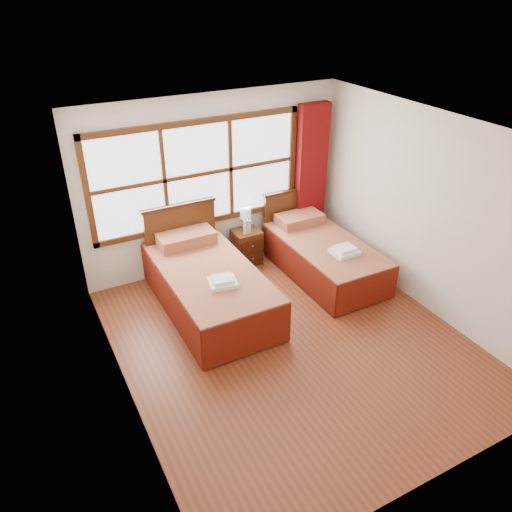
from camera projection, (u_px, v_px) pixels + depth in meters
floor at (291, 341)px, 6.19m from camera, size 4.50×4.50×0.00m
ceiling at (300, 134)px, 4.90m from camera, size 4.50×4.50×0.00m
wall_back at (214, 184)px, 7.27m from camera, size 4.00×0.00×4.00m
wall_left at (116, 297)px, 4.73m from camera, size 0.00×4.50×4.50m
wall_right at (429, 214)px, 6.35m from camera, size 0.00×4.50×4.50m
window at (198, 174)px, 7.04m from camera, size 3.16×0.06×1.56m
curtain at (311, 177)px, 7.87m from camera, size 0.50×0.16×2.30m
bed_left at (207, 284)px, 6.69m from camera, size 1.17×2.27×1.14m
bed_right at (322, 254)px, 7.46m from camera, size 1.04×2.06×1.01m
nightstand at (247, 247)px, 7.74m from camera, size 0.41×0.41×0.54m
towels_left at (223, 282)px, 6.17m from camera, size 0.39×0.35×0.10m
towels_right at (345, 251)px, 6.99m from camera, size 0.36×0.31×0.11m
lamp at (245, 213)px, 7.62m from camera, size 0.17×0.17×0.33m
bottle_near at (246, 227)px, 7.50m from camera, size 0.06×0.06×0.24m
bottle_far at (249, 226)px, 7.52m from camera, size 0.06×0.06×0.24m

